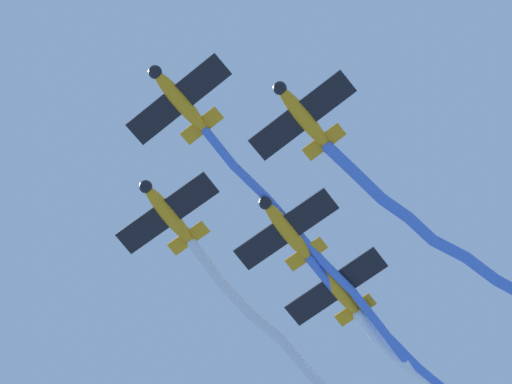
{
  "coord_description": "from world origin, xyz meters",
  "views": [
    {
      "loc": [
        23.36,
        4.18,
        2.41
      ],
      "look_at": [
        -3.22,
        -0.63,
        76.44
      ],
      "focal_mm": 80.14,
      "sensor_mm": 36.0,
      "label": 1
    }
  ],
  "objects_px": {
    "airplane_left_wing": "(302,116)",
    "airplane_trail": "(336,286)",
    "airplane_lead": "(179,99)",
    "airplane_right_wing": "(167,213)",
    "airplane_slot": "(286,229)"
  },
  "relations": [
    {
      "from": "airplane_left_wing",
      "to": "airplane_trail",
      "type": "distance_m",
      "value": 13.22
    },
    {
      "from": "airplane_lead",
      "to": "airplane_trail",
      "type": "distance_m",
      "value": 17.72
    },
    {
      "from": "airplane_left_wing",
      "to": "airplane_right_wing",
      "type": "xyz_separation_m",
      "value": [
        -5.5,
        -10.44,
        0.7
      ]
    },
    {
      "from": "airplane_lead",
      "to": "airplane_right_wing",
      "type": "bearing_deg",
      "value": -133.95
    },
    {
      "from": "airplane_right_wing",
      "to": "airplane_trail",
      "type": "height_order",
      "value": "airplane_trail"
    },
    {
      "from": "airplane_lead",
      "to": "airplane_left_wing",
      "type": "xyz_separation_m",
      "value": [
        -2.47,
        7.98,
        -0.4
      ]
    },
    {
      "from": "airplane_slot",
      "to": "airplane_trail",
      "type": "distance_m",
      "value": 5.93
    },
    {
      "from": "airplane_lead",
      "to": "airplane_trail",
      "type": "height_order",
      "value": "airplane_trail"
    },
    {
      "from": "airplane_slot",
      "to": "airplane_trail",
      "type": "height_order",
      "value": "airplane_trail"
    },
    {
      "from": "airplane_slot",
      "to": "airplane_trail",
      "type": "relative_size",
      "value": 1.0
    },
    {
      "from": "airplane_left_wing",
      "to": "airplane_lead",
      "type": "bearing_deg",
      "value": -44.37
    },
    {
      "from": "airplane_left_wing",
      "to": "airplane_slot",
      "type": "distance_m",
      "value": 8.35
    },
    {
      "from": "airplane_trail",
      "to": "airplane_right_wing",
      "type": "bearing_deg",
      "value": -27.66
    },
    {
      "from": "airplane_lead",
      "to": "airplane_slot",
      "type": "distance_m",
      "value": 11.81
    },
    {
      "from": "airplane_lead",
      "to": "airplane_left_wing",
      "type": "relative_size",
      "value": 1.0
    }
  ]
}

